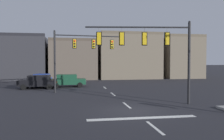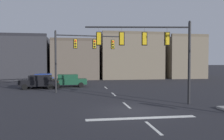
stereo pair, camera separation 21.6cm
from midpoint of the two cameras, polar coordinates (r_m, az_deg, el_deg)
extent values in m
plane|color=#232328|center=(15.71, 4.87, -9.80)|extent=(400.00, 400.00, 0.00)
cube|color=silver|center=(13.83, 6.98, -11.42)|extent=(6.40, 0.50, 0.01)
cube|color=silver|center=(11.99, 9.77, -13.55)|extent=(0.16, 2.40, 0.01)
cube|color=silver|center=(17.62, 3.24, -8.49)|extent=(0.16, 2.40, 0.01)
cube|color=silver|center=(23.44, -0.03, -5.86)|extent=(0.16, 2.40, 0.01)
cube|color=silver|center=(29.33, -1.97, -4.27)|extent=(0.16, 2.40, 0.01)
cylinder|color=black|center=(18.73, 17.80, 1.50)|extent=(0.20, 0.20, 6.15)
cylinder|color=black|center=(18.00, 5.88, 10.25)|extent=(7.77, 1.18, 0.12)
sphere|color=black|center=(18.97, 17.90, 10.98)|extent=(0.18, 0.18, 0.18)
cylinder|color=#56565B|center=(18.39, 12.82, 9.29)|extent=(0.03, 0.03, 0.35)
cube|color=gold|center=(18.32, 12.80, 7.35)|extent=(0.33, 0.28, 0.90)
sphere|color=red|center=(18.47, 12.71, 8.19)|extent=(0.20, 0.20, 0.20)
sphere|color=#2D2314|center=(18.44, 12.70, 7.32)|extent=(0.20, 0.20, 0.20)
sphere|color=black|center=(18.42, 12.69, 6.45)|extent=(0.20, 0.20, 0.20)
cube|color=black|center=(18.30, 12.82, 7.36)|extent=(0.42, 0.09, 1.02)
cylinder|color=#56565B|center=(18.04, 7.51, 9.47)|extent=(0.03, 0.03, 0.35)
cube|color=gold|center=(17.97, 7.50, 7.49)|extent=(0.33, 0.28, 0.90)
sphere|color=red|center=(18.12, 7.44, 8.34)|extent=(0.20, 0.20, 0.20)
sphere|color=#2D2314|center=(18.09, 7.43, 7.45)|extent=(0.20, 0.20, 0.20)
sphere|color=black|center=(18.07, 7.43, 6.56)|extent=(0.20, 0.20, 0.20)
cube|color=black|center=(17.95, 7.51, 7.50)|extent=(0.42, 0.09, 1.02)
cylinder|color=#56565B|center=(17.85, 2.04, 9.56)|extent=(0.03, 0.03, 0.35)
cube|color=gold|center=(17.78, 2.03, 7.57)|extent=(0.33, 0.28, 0.90)
sphere|color=red|center=(17.93, 2.01, 8.42)|extent=(0.20, 0.20, 0.20)
sphere|color=#2D2314|center=(17.90, 2.01, 7.53)|extent=(0.20, 0.20, 0.20)
sphere|color=black|center=(17.88, 2.00, 6.63)|extent=(0.20, 0.20, 0.20)
cube|color=black|center=(17.76, 2.04, 7.57)|extent=(0.42, 0.09, 1.02)
cylinder|color=#56565B|center=(17.82, -3.51, 9.57)|extent=(0.03, 0.03, 0.35)
cube|color=gold|center=(17.74, -3.50, 7.57)|extent=(0.33, 0.28, 0.90)
sphere|color=red|center=(17.90, -3.49, 8.43)|extent=(0.20, 0.20, 0.20)
sphere|color=#2D2314|center=(17.87, -3.49, 7.53)|extent=(0.20, 0.20, 0.20)
sphere|color=black|center=(17.85, -3.49, 6.63)|extent=(0.20, 0.20, 0.20)
cube|color=black|center=(17.72, -3.51, 7.58)|extent=(0.42, 0.09, 1.02)
cylinder|color=black|center=(25.04, -13.90, 1.83)|extent=(0.20, 0.20, 6.32)
cylinder|color=black|center=(25.55, -5.62, 8.20)|extent=(7.31, 0.86, 0.12)
sphere|color=black|center=(25.24, -13.96, 9.14)|extent=(0.18, 0.18, 0.18)
cylinder|color=#56565B|center=(25.30, -9.29, 7.71)|extent=(0.03, 0.03, 0.35)
cube|color=gold|center=(25.25, -9.28, 6.30)|extent=(0.32, 0.27, 0.90)
sphere|color=red|center=(25.14, -9.26, 6.96)|extent=(0.20, 0.20, 0.20)
sphere|color=#2D2314|center=(25.12, -9.25, 6.32)|extent=(0.20, 0.20, 0.20)
sphere|color=black|center=(25.10, -9.25, 5.68)|extent=(0.20, 0.20, 0.20)
cube|color=black|center=(25.27, -9.29, 6.30)|extent=(0.42, 0.07, 1.02)
cylinder|color=#56565B|center=(25.59, -4.71, 7.67)|extent=(0.03, 0.03, 0.35)
cube|color=gold|center=(25.54, -4.71, 6.27)|extent=(0.32, 0.27, 0.90)
sphere|color=red|center=(25.44, -4.65, 6.92)|extent=(0.20, 0.20, 0.20)
sphere|color=#2D2314|center=(25.41, -4.65, 6.29)|extent=(0.20, 0.20, 0.20)
sphere|color=black|center=(25.39, -4.65, 5.66)|extent=(0.20, 0.20, 0.20)
cube|color=black|center=(25.56, -4.71, 6.27)|extent=(0.42, 0.07, 1.02)
cylinder|color=#56565B|center=(26.05, -0.26, 7.57)|extent=(0.03, 0.03, 0.35)
cube|color=gold|center=(25.99, -0.26, 6.20)|extent=(0.32, 0.27, 0.90)
sphere|color=red|center=(25.89, -0.19, 6.84)|extent=(0.20, 0.20, 0.20)
sphere|color=#2D2314|center=(25.87, -0.19, 6.22)|extent=(0.20, 0.20, 0.20)
sphere|color=black|center=(25.85, -0.19, 5.60)|extent=(0.20, 0.20, 0.20)
cube|color=black|center=(26.01, -0.27, 6.20)|extent=(0.42, 0.07, 1.02)
cube|color=black|center=(29.32, -17.68, -3.00)|extent=(4.49, 2.03, 0.70)
cube|color=black|center=(29.25, -17.40, -1.77)|extent=(2.54, 1.73, 0.56)
cube|color=#2D3842|center=(29.40, -18.87, -1.81)|extent=(0.33, 1.53, 0.47)
cube|color=#2D3842|center=(29.05, -15.13, -1.82)|extent=(0.30, 1.53, 0.46)
cylinder|color=black|center=(28.85, -20.83, -3.88)|extent=(0.65, 0.25, 0.64)
cylinder|color=black|center=(30.50, -20.04, -3.56)|extent=(0.65, 0.25, 0.64)
cylinder|color=black|center=(28.28, -15.11, -3.93)|extent=(0.65, 0.25, 0.64)
cylinder|color=black|center=(29.95, -14.62, -3.60)|extent=(0.65, 0.25, 0.64)
sphere|color=silver|center=(29.26, -22.09, -2.97)|extent=(0.16, 0.16, 0.16)
sphere|color=silver|center=(30.37, -21.51, -2.78)|extent=(0.16, 0.16, 0.16)
cube|color=maroon|center=(28.98, -13.44, -2.86)|extent=(0.11, 1.37, 0.12)
cube|color=navy|center=(32.47, -16.82, -2.52)|extent=(2.42, 4.62, 0.70)
cube|color=navy|center=(32.57, -16.76, -1.39)|extent=(1.94, 2.67, 0.56)
cube|color=#2D3842|center=(31.83, -17.13, -1.51)|extent=(1.54, 0.47, 0.47)
cube|color=#2D3842|center=(33.69, -16.23, -1.31)|extent=(1.54, 0.44, 0.46)
cylinder|color=black|center=(30.88, -16.02, -3.45)|extent=(0.31, 0.67, 0.64)
cylinder|color=black|center=(31.36, -19.03, -3.39)|extent=(0.31, 0.67, 0.64)
cylinder|color=black|center=(33.68, -14.75, -2.98)|extent=(0.31, 0.67, 0.64)
cylinder|color=black|center=(34.12, -17.53, -2.95)|extent=(0.31, 0.67, 0.64)
sphere|color=silver|center=(30.21, -16.89, -2.75)|extent=(0.16, 0.16, 0.16)
sphere|color=silver|center=(30.55, -18.97, -2.73)|extent=(0.16, 0.16, 0.16)
cube|color=maroon|center=(34.56, -15.85, -2.10)|extent=(1.36, 0.24, 0.12)
cube|color=#143D28|center=(30.50, -10.85, -2.75)|extent=(4.52, 2.13, 0.70)
cube|color=#143D28|center=(30.44, -11.14, -1.58)|extent=(2.58, 1.78, 0.56)
cube|color=#2D3842|center=(30.49, -9.70, -1.60)|extent=(0.36, 1.53, 0.47)
cube|color=#2D3842|center=(30.41, -13.34, -1.63)|extent=(0.33, 1.53, 0.46)
cylinder|color=black|center=(31.48, -8.28, -3.28)|extent=(0.65, 0.27, 0.64)
cylinder|color=black|center=(29.80, -7.96, -3.58)|extent=(0.65, 0.27, 0.64)
cylinder|color=black|center=(31.33, -13.59, -3.34)|extent=(0.65, 0.27, 0.64)
cylinder|color=black|center=(29.64, -13.57, -3.65)|extent=(0.65, 0.27, 0.64)
sphere|color=silver|center=(31.25, -6.91, -2.53)|extent=(0.16, 0.16, 0.16)
sphere|color=silver|center=(30.12, -6.64, -2.70)|extent=(0.16, 0.16, 0.16)
cube|color=maroon|center=(30.45, -14.95, -2.64)|extent=(0.14, 1.37, 0.12)
cube|color=#2D2D33|center=(46.96, -22.99, 2.49)|extent=(12.47, 9.51, 7.47)
cube|color=black|center=(42.88, -24.46, 7.87)|extent=(12.47, 0.60, 0.50)
cube|color=brown|center=(46.23, -9.45, 2.21)|extent=(8.41, 10.61, 6.80)
cube|color=#493F35|center=(41.40, -9.47, 7.29)|extent=(8.41, 0.60, 0.50)
cube|color=#665B4C|center=(46.95, 3.51, 3.06)|extent=(11.48, 9.62, 8.15)
cube|color=brown|center=(42.88, 4.90, 8.95)|extent=(11.48, 0.60, 0.50)
cube|color=#665B4C|center=(52.31, 14.40, 2.74)|extent=(7.21, 13.77, 7.87)
cube|color=brown|center=(46.62, 17.77, 7.95)|extent=(7.21, 0.60, 0.50)
camera|label=1|loc=(0.11, -90.34, -0.01)|focal=37.84mm
camera|label=2|loc=(0.11, 89.66, 0.01)|focal=37.84mm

